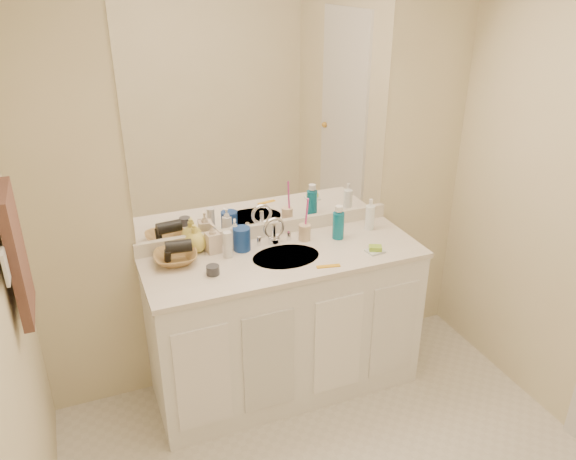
% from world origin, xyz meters
% --- Properties ---
extents(wall_back, '(2.60, 0.02, 2.40)m').
position_xyz_m(wall_back, '(0.00, 1.30, 1.20)').
color(wall_back, beige).
rests_on(wall_back, floor).
extents(vanity_cabinet, '(1.50, 0.55, 0.85)m').
position_xyz_m(vanity_cabinet, '(0.00, 1.02, 0.42)').
color(vanity_cabinet, white).
rests_on(vanity_cabinet, floor).
extents(countertop, '(1.52, 0.57, 0.03)m').
position_xyz_m(countertop, '(0.00, 1.02, 0.86)').
color(countertop, silver).
rests_on(countertop, vanity_cabinet).
extents(backsplash, '(1.52, 0.03, 0.08)m').
position_xyz_m(backsplash, '(0.00, 1.29, 0.92)').
color(backsplash, silver).
rests_on(backsplash, countertop).
extents(sink_basin, '(0.37, 0.37, 0.02)m').
position_xyz_m(sink_basin, '(0.00, 1.00, 0.87)').
color(sink_basin, beige).
rests_on(sink_basin, countertop).
extents(faucet, '(0.02, 0.02, 0.11)m').
position_xyz_m(faucet, '(0.00, 1.18, 0.94)').
color(faucet, silver).
rests_on(faucet, countertop).
extents(mirror, '(1.48, 0.01, 1.20)m').
position_xyz_m(mirror, '(0.00, 1.29, 1.56)').
color(mirror, white).
rests_on(mirror, wall_back).
extents(blue_mug, '(0.10, 0.10, 0.13)m').
position_xyz_m(blue_mug, '(-0.19, 1.17, 0.95)').
color(blue_mug, navy).
rests_on(blue_mug, countertop).
extents(tan_cup, '(0.08, 0.08, 0.09)m').
position_xyz_m(tan_cup, '(0.17, 1.16, 0.93)').
color(tan_cup, beige).
rests_on(tan_cup, countertop).
extents(toothbrush, '(0.02, 0.04, 0.21)m').
position_xyz_m(toothbrush, '(0.18, 1.16, 1.03)').
color(toothbrush, '#DD3A9F').
rests_on(toothbrush, tan_cup).
extents(mouthwash_bottle, '(0.07, 0.07, 0.16)m').
position_xyz_m(mouthwash_bottle, '(0.36, 1.11, 0.96)').
color(mouthwash_bottle, '#0A6481').
rests_on(mouthwash_bottle, countertop).
extents(clear_pump_bottle, '(0.07, 0.07, 0.15)m').
position_xyz_m(clear_pump_bottle, '(0.59, 1.15, 0.95)').
color(clear_pump_bottle, white).
rests_on(clear_pump_bottle, countertop).
extents(soap_dish, '(0.10, 0.09, 0.01)m').
position_xyz_m(soap_dish, '(0.47, 0.87, 0.89)').
color(soap_dish, silver).
rests_on(soap_dish, countertop).
extents(green_soap, '(0.08, 0.07, 0.02)m').
position_xyz_m(green_soap, '(0.47, 0.87, 0.90)').
color(green_soap, '#88BC2D').
rests_on(green_soap, soap_dish).
extents(orange_comb, '(0.13, 0.05, 0.01)m').
position_xyz_m(orange_comb, '(0.16, 0.82, 0.88)').
color(orange_comb, gold).
rests_on(orange_comb, countertop).
extents(dark_jar, '(0.09, 0.09, 0.05)m').
position_xyz_m(dark_jar, '(-0.41, 0.96, 0.90)').
color(dark_jar, '#2E2F35').
rests_on(dark_jar, countertop).
extents(extra_white_bottle, '(0.06, 0.06, 0.15)m').
position_xyz_m(extra_white_bottle, '(-0.29, 1.12, 0.95)').
color(extra_white_bottle, silver).
rests_on(extra_white_bottle, countertop).
extents(soap_bottle_white, '(0.08, 0.08, 0.17)m').
position_xyz_m(soap_bottle_white, '(-0.22, 1.21, 0.96)').
color(soap_bottle_white, white).
rests_on(soap_bottle_white, countertop).
extents(soap_bottle_cream, '(0.08, 0.09, 0.17)m').
position_xyz_m(soap_bottle_cream, '(-0.35, 1.20, 0.96)').
color(soap_bottle_cream, beige).
rests_on(soap_bottle_cream, countertop).
extents(soap_bottle_yellow, '(0.15, 0.15, 0.16)m').
position_xyz_m(soap_bottle_yellow, '(-0.43, 1.25, 0.96)').
color(soap_bottle_yellow, '#DACC55').
rests_on(soap_bottle_yellow, countertop).
extents(wicker_basket, '(0.25, 0.25, 0.06)m').
position_xyz_m(wicker_basket, '(-0.56, 1.16, 0.91)').
color(wicker_basket, olive).
rests_on(wicker_basket, countertop).
extents(hair_dryer, '(0.14, 0.08, 0.07)m').
position_xyz_m(hair_dryer, '(-0.54, 1.16, 0.97)').
color(hair_dryer, black).
rests_on(hair_dryer, wicker_basket).
extents(hand_towel, '(0.04, 0.32, 0.55)m').
position_xyz_m(hand_towel, '(-1.25, 0.77, 1.25)').
color(hand_towel, '#3A241F').
rests_on(hand_towel, towel_ring).
extents(switch_plate, '(0.01, 0.08, 0.13)m').
position_xyz_m(switch_plate, '(-1.27, 0.57, 1.30)').
color(switch_plate, silver).
rests_on(switch_plate, wall_left).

